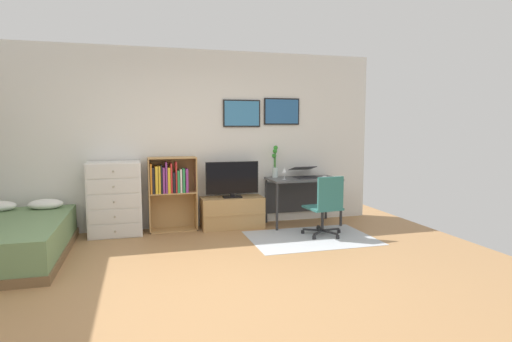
% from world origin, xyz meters
% --- Properties ---
extents(ground_plane, '(7.20, 7.20, 0.00)m').
position_xyz_m(ground_plane, '(0.00, 0.00, 0.00)').
color(ground_plane, '#A87A4C').
extents(wall_back_with_posters, '(6.12, 0.09, 2.70)m').
position_xyz_m(wall_back_with_posters, '(0.02, 2.43, 1.36)').
color(wall_back_with_posters, silver).
rests_on(wall_back_with_posters, ground_plane).
extents(area_rug, '(1.70, 1.20, 0.01)m').
position_xyz_m(area_rug, '(1.61, 1.27, 0.00)').
color(area_rug, '#B2B7BC').
rests_on(area_rug, ground_plane).
extents(bed, '(1.30, 2.05, 0.57)m').
position_xyz_m(bed, '(-2.18, 1.35, 0.23)').
color(bed, brown).
rests_on(bed, ground_plane).
extents(dresser, '(0.73, 0.46, 1.05)m').
position_xyz_m(dresser, '(-1.01, 2.15, 0.53)').
color(dresser, silver).
rests_on(dresser, ground_plane).
extents(bookshelf, '(0.70, 0.30, 1.10)m').
position_xyz_m(bookshelf, '(-0.24, 2.21, 0.67)').
color(bookshelf, tan).
rests_on(bookshelf, ground_plane).
extents(tv_stand, '(0.95, 0.41, 0.47)m').
position_xyz_m(tv_stand, '(0.69, 2.17, 0.23)').
color(tv_stand, tan).
rests_on(tv_stand, ground_plane).
extents(television, '(0.81, 0.16, 0.55)m').
position_xyz_m(television, '(0.69, 2.15, 0.74)').
color(television, black).
rests_on(television, tv_stand).
extents(desk, '(1.11, 0.60, 0.74)m').
position_xyz_m(desk, '(1.81, 2.15, 0.60)').
color(desk, '#4C4C4F').
rests_on(desk, ground_plane).
extents(office_chair, '(0.57, 0.58, 0.86)m').
position_xyz_m(office_chair, '(1.84, 1.29, 0.46)').
color(office_chair, '#232326').
rests_on(office_chair, ground_plane).
extents(laptop, '(0.43, 0.46, 0.17)m').
position_xyz_m(laptop, '(1.88, 2.16, 0.81)').
color(laptop, '#333338').
rests_on(laptop, desk).
extents(computer_mouse, '(0.06, 0.10, 0.03)m').
position_xyz_m(computer_mouse, '(2.15, 2.01, 0.76)').
color(computer_mouse, silver).
rests_on(computer_mouse, desk).
extents(bamboo_vase, '(0.09, 0.10, 0.51)m').
position_xyz_m(bamboo_vase, '(1.40, 2.27, 0.97)').
color(bamboo_vase, silver).
rests_on(bamboo_vase, desk).
extents(wine_glass, '(0.07, 0.07, 0.18)m').
position_xyz_m(wine_glass, '(1.47, 2.00, 0.87)').
color(wine_glass, silver).
rests_on(wine_glass, desk).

